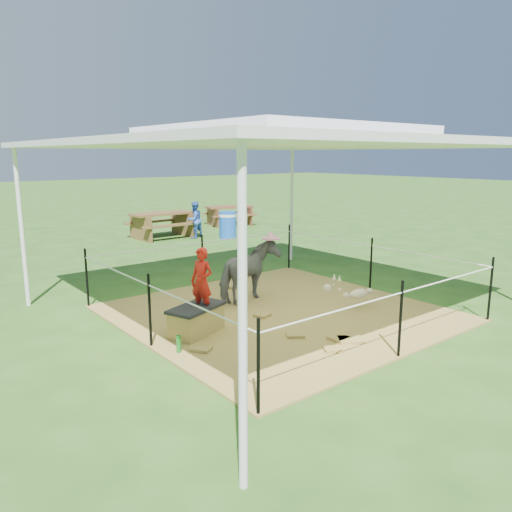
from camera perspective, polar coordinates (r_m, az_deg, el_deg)
ground at (r=8.02m, az=2.70°, el=-6.64°), size 90.00×90.00×0.00m
hay_patch at (r=8.01m, az=2.70°, el=-6.53°), size 4.60×4.60×0.03m
canopy_tent at (r=7.62m, az=2.89°, el=12.97°), size 6.30×6.30×2.90m
rope_fence at (r=7.84m, az=2.74°, el=-2.16°), size 4.54×4.54×1.00m
straw_bale at (r=7.10m, az=-6.80°, el=-7.38°), size 0.88×0.65×0.35m
dark_cloth at (r=7.04m, az=-6.84°, el=-5.85°), size 0.95×0.71×0.04m
woman at (r=6.97m, az=-6.23°, el=-2.12°), size 0.33×0.41×0.96m
green_bottle at (r=6.50m, az=-8.83°, el=-9.89°), size 0.08×0.08×0.22m
pony at (r=8.46m, az=-0.82°, el=-1.85°), size 1.31×0.84×1.02m
pink_hat at (r=8.34m, az=-0.83°, el=2.05°), size 0.32×0.32×0.15m
foal at (r=8.31m, az=11.65°, el=-4.04°), size 1.00×0.58×0.54m
trash_barrel at (r=15.13m, az=-3.26°, el=3.55°), size 0.68×0.68×0.80m
picnic_table_near at (r=15.44m, az=-10.65°, el=3.49°), size 1.90×1.39×0.78m
picnic_table_far at (r=17.99m, az=-3.05°, el=4.63°), size 1.87×1.54×0.68m
distant_person at (r=15.23m, az=-7.03°, el=4.12°), size 0.61×0.51×1.11m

